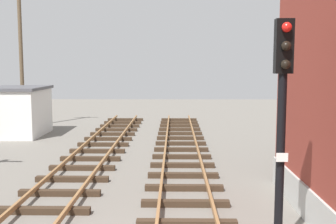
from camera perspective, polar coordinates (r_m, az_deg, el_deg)
The scene contains 3 objects.
signal_mast at distance 8.81m, azimuth 15.46°, elevation 0.53°, with size 0.36×0.40×4.91m.
control_hut at distance 24.79m, azimuth -20.00°, elevation 0.13°, with size 3.00×3.80×2.76m.
utility_pole_far at distance 27.75m, azimuth -19.60°, elevation 7.24°, with size 1.80×0.24×8.62m.
Camera 1 is at (0.20, -7.59, 4.00)m, focal length 44.19 mm.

